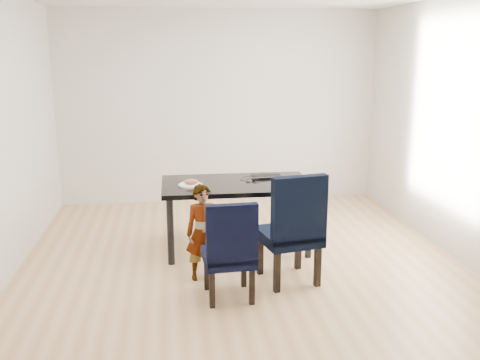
{
  "coord_description": "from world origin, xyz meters",
  "views": [
    {
      "loc": [
        -0.69,
        -5.05,
        2.14
      ],
      "look_at": [
        0.0,
        0.2,
        0.85
      ],
      "focal_mm": 40.0,
      "sensor_mm": 36.0,
      "label": 1
    }
  ],
  "objects": [
    {
      "name": "laptop",
      "position": [
        0.36,
        0.74,
        0.76
      ],
      "size": [
        0.33,
        0.22,
        0.03
      ],
      "primitive_type": "imported",
      "rotation": [
        0.0,
        0.0,
        3.16
      ],
      "color": "black",
      "rests_on": "dining_table"
    },
    {
      "name": "wall_back",
      "position": [
        0.0,
        2.5,
        1.35
      ],
      "size": [
        4.5,
        0.01,
        2.7
      ],
      "primitive_type": "cube",
      "color": "silver",
      "rests_on": "ground"
    },
    {
      "name": "chair_right",
      "position": [
        0.38,
        -0.4,
        0.53
      ],
      "size": [
        0.61,
        0.62,
        1.07
      ],
      "primitive_type": "cube",
      "rotation": [
        0.0,
        0.0,
        0.2
      ],
      "color": "black",
      "rests_on": "floor"
    },
    {
      "name": "dining_table",
      "position": [
        0.0,
        0.5,
        0.38
      ],
      "size": [
        1.6,
        0.9,
        0.75
      ],
      "primitive_type": "cube",
      "color": "black",
      "rests_on": "floor"
    },
    {
      "name": "child",
      "position": [
        -0.41,
        -0.26,
        0.46
      ],
      "size": [
        0.36,
        0.26,
        0.93
      ],
      "primitive_type": "imported",
      "rotation": [
        0.0,
        0.0,
        0.13
      ],
      "color": "#DD5712",
      "rests_on": "floor"
    },
    {
      "name": "floor",
      "position": [
        0.0,
        0.0,
        -0.01
      ],
      "size": [
        4.5,
        5.0,
        0.01
      ],
      "primitive_type": "cube",
      "color": "tan",
      "rests_on": "ground"
    },
    {
      "name": "wall_front",
      "position": [
        0.0,
        -2.5,
        1.35
      ],
      "size": [
        4.5,
        0.01,
        2.7
      ],
      "primitive_type": "cube",
      "color": "white",
      "rests_on": "ground"
    },
    {
      "name": "wall_right",
      "position": [
        2.25,
        0.0,
        1.35
      ],
      "size": [
        0.01,
        5.0,
        2.7
      ],
      "primitive_type": "cube",
      "color": "white",
      "rests_on": "ground"
    },
    {
      "name": "plate",
      "position": [
        -0.5,
        0.43,
        0.76
      ],
      "size": [
        0.29,
        0.29,
        0.01
      ],
      "primitive_type": "cylinder",
      "rotation": [
        0.0,
        0.0,
        -0.14
      ],
      "color": "white",
      "rests_on": "dining_table"
    },
    {
      "name": "cable_tangle",
      "position": [
        0.18,
        0.51,
        0.75
      ],
      "size": [
        0.18,
        0.18,
        0.01
      ],
      "primitive_type": "torus",
      "rotation": [
        0.0,
        0.0,
        -0.32
      ],
      "color": "black",
      "rests_on": "dining_table"
    },
    {
      "name": "sandwich",
      "position": [
        -0.49,
        0.42,
        0.79
      ],
      "size": [
        0.16,
        0.12,
        0.06
      ],
      "primitive_type": "ellipsoid",
      "rotation": [
        0.0,
        0.0,
        0.38
      ],
      "color": "#9D5B38",
      "rests_on": "plate"
    },
    {
      "name": "chair_left",
      "position": [
        -0.22,
        -0.69,
        0.45
      ],
      "size": [
        0.46,
        0.48,
        0.91
      ],
      "primitive_type": "cube",
      "rotation": [
        0.0,
        0.0,
        0.06
      ],
      "color": "black",
      "rests_on": "floor"
    }
  ]
}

